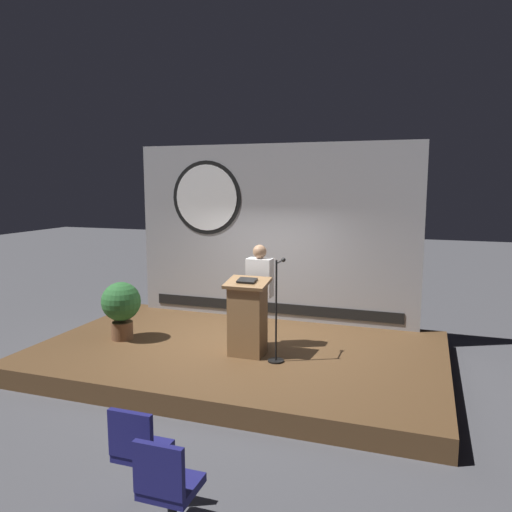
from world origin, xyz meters
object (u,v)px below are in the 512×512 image
speaker_person (260,295)px  audience_chair_right (139,446)px  podium (247,317)px  potted_plant (121,305)px  microphone_stand (277,326)px  audience_chair_left (167,482)px

speaker_person → audience_chair_right: size_ratio=1.86×
podium → audience_chair_right: podium is taller
potted_plant → microphone_stand: bearing=-2.9°
audience_chair_left → microphone_stand: bearing=91.7°
audience_chair_left → podium: bearing=99.5°
speaker_person → microphone_stand: size_ratio=1.08×
speaker_person → potted_plant: (-2.31, -0.44, -0.25)m
potted_plant → audience_chair_right: 4.03m
microphone_stand → audience_chair_left: size_ratio=1.71×
speaker_person → potted_plant: 2.36m
podium → audience_chair_left: podium is taller
microphone_stand → potted_plant: 2.78m
podium → microphone_stand: bearing=-11.4°
microphone_stand → podium: bearing=168.6°
podium → speaker_person: 0.54m
audience_chair_right → podium: bearing=91.5°
potted_plant → audience_chair_left: (2.88, -3.66, -0.39)m
speaker_person → audience_chair_left: speaker_person is taller
potted_plant → speaker_person: bearing=10.8°
potted_plant → audience_chair_right: bearing=-54.1°
podium → speaker_person: (0.03, 0.48, 0.25)m
speaker_person → audience_chair_left: bearing=-82.0°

